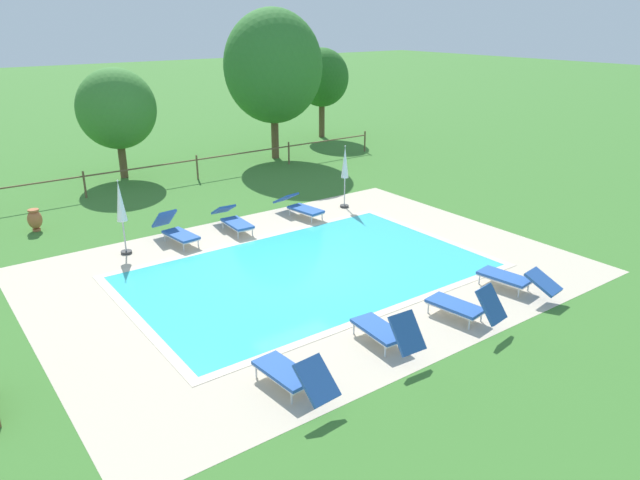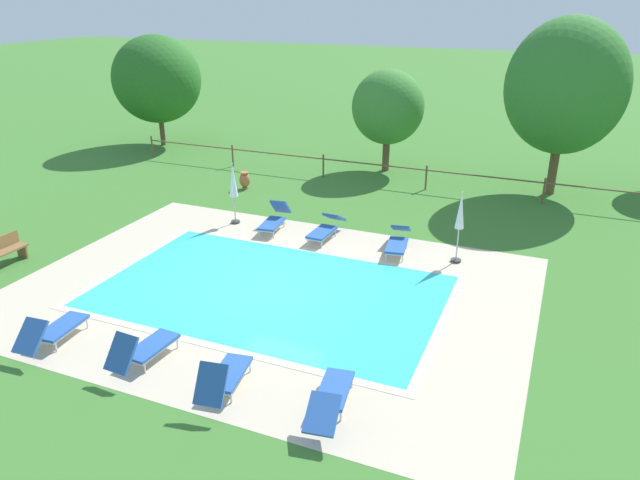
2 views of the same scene
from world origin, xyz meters
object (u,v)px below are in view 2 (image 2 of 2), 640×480
(sun_lounger_north_mid, at_px, (53,330))
(sun_lounger_south_near_corner, at_px, (274,219))
(sun_lounger_north_far, at_px, (398,241))
(patio_umbrella_closed_row_mid_west, at_px, (460,216))
(sun_lounger_north_end, at_px, (143,348))
(patio_umbrella_closed_row_west, at_px, (233,184))
(tree_east_mid, at_px, (566,87))
(sun_lounger_south_mid, at_px, (331,396))
(sun_lounger_north_near_steps, at_px, (326,228))
(tree_far_west, at_px, (157,79))
(wooden_bench_lawn_side, at_px, (2,251))
(tree_west_mid, at_px, (388,107))
(sun_lounger_south_end, at_px, (224,377))
(terracotta_urn_near_fence, at_px, (245,180))

(sun_lounger_north_mid, distance_m, sun_lounger_south_near_corner, 8.78)
(sun_lounger_north_far, distance_m, patio_umbrella_closed_row_mid_west, 2.23)
(sun_lounger_north_end, xyz_separation_m, patio_umbrella_closed_row_west, (-2.62, 8.49, 1.09))
(sun_lounger_north_mid, bearing_deg, tree_east_mid, 58.68)
(sun_lounger_south_near_corner, relative_size, sun_lounger_south_mid, 0.93)
(sun_lounger_north_near_steps, height_order, sun_lounger_south_near_corner, sun_lounger_south_near_corner)
(patio_umbrella_closed_row_west, bearing_deg, tree_east_mid, 38.05)
(sun_lounger_north_near_steps, height_order, patio_umbrella_closed_row_mid_west, patio_umbrella_closed_row_mid_west)
(tree_far_west, bearing_deg, wooden_bench_lawn_side, -71.27)
(sun_lounger_south_near_corner, distance_m, tree_west_mid, 9.23)
(sun_lounger_south_end, xyz_separation_m, tree_far_west, (-14.55, 17.58, 3.11))
(sun_lounger_north_mid, distance_m, sun_lounger_south_end, 4.70)
(tree_east_mid, bearing_deg, sun_lounger_south_near_corner, -137.22)
(wooden_bench_lawn_side, relative_size, tree_far_west, 0.26)
(patio_umbrella_closed_row_west, xyz_separation_m, terracotta_urn_near_fence, (-1.69, 3.69, -1.09))
(sun_lounger_north_far, bearing_deg, patio_umbrella_closed_row_mid_west, -3.42)
(sun_lounger_south_mid, xyz_separation_m, terracotta_urn_near_fence, (-8.78, 12.10, 0.04))
(sun_lounger_south_near_corner, xyz_separation_m, tree_far_west, (-11.31, 8.88, 3.13))
(sun_lounger_south_mid, relative_size, tree_east_mid, 0.31)
(sun_lounger_south_near_corner, relative_size, patio_umbrella_closed_row_west, 0.88)
(sun_lounger_north_end, bearing_deg, patio_umbrella_closed_row_west, 107.12)
(sun_lounger_north_far, distance_m, wooden_bench_lawn_side, 12.25)
(patio_umbrella_closed_row_west, height_order, patio_umbrella_closed_row_mid_west, patio_umbrella_closed_row_mid_west)
(terracotta_urn_near_fence, xyz_separation_m, tree_west_mid, (4.67, 5.06, 2.55))
(patio_umbrella_closed_row_west, xyz_separation_m, tree_far_west, (-9.72, 8.88, 2.03))
(sun_lounger_north_far, relative_size, tree_west_mid, 0.46)
(sun_lounger_north_far, relative_size, terracotta_urn_near_fence, 2.90)
(patio_umbrella_closed_row_west, xyz_separation_m, tree_east_mid, (10.32, 8.07, 2.87))
(sun_lounger_north_far, distance_m, tree_east_mid, 10.07)
(tree_west_mid, bearing_deg, sun_lounger_north_mid, -99.30)
(sun_lounger_north_far, relative_size, sun_lounger_north_end, 1.13)
(sun_lounger_north_end, relative_size, tree_west_mid, 0.41)
(sun_lounger_north_near_steps, bearing_deg, patio_umbrella_closed_row_mid_west, -2.89)
(sun_lounger_north_near_steps, bearing_deg, sun_lounger_south_mid, -67.04)
(sun_lounger_south_end, bearing_deg, sun_lounger_south_mid, 7.72)
(terracotta_urn_near_fence, bearing_deg, sun_lounger_north_mid, -81.61)
(sun_lounger_north_near_steps, distance_m, sun_lounger_south_near_corner, 1.97)
(sun_lounger_north_mid, xyz_separation_m, tree_west_mid, (2.85, 17.42, 2.56))
(sun_lounger_north_near_steps, xyz_separation_m, sun_lounger_north_far, (2.57, -0.11, -0.00))
(patio_umbrella_closed_row_west, distance_m, patio_umbrella_closed_row_mid_west, 8.03)
(sun_lounger_north_mid, bearing_deg, terracotta_urn_near_fence, 98.39)
(tree_west_mid, bearing_deg, sun_lounger_north_end, -91.23)
(terracotta_urn_near_fence, bearing_deg, tree_west_mid, 47.30)
(sun_lounger_north_end, distance_m, patio_umbrella_closed_row_mid_west, 9.90)
(terracotta_urn_near_fence, bearing_deg, tree_east_mid, 20.04)
(patio_umbrella_closed_row_west, bearing_deg, sun_lounger_north_mid, -89.10)
(sun_lounger_north_end, distance_m, sun_lounger_south_end, 2.23)
(terracotta_urn_near_fence, bearing_deg, tree_far_west, 147.17)
(terracotta_urn_near_fence, xyz_separation_m, tree_far_west, (-8.03, 5.18, 3.12))
(patio_umbrella_closed_row_mid_west, distance_m, tree_east_mid, 9.11)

